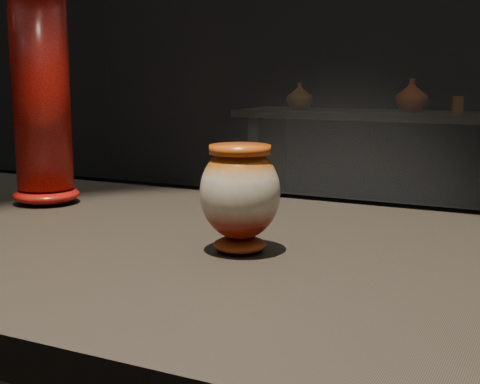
# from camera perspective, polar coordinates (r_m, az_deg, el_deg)

# --- Properties ---
(main_vase) EXTENTS (0.14, 0.14, 0.15)m
(main_vase) POSITION_cam_1_polar(r_m,az_deg,el_deg) (0.95, 0.00, -0.17)
(main_vase) COLOR maroon
(main_vase) RESTS_ON display_plinth
(tall_vase) EXTENTS (0.14, 0.14, 0.41)m
(tall_vase) POSITION_cam_1_polar(r_m,az_deg,el_deg) (1.35, -16.56, 7.37)
(tall_vase) COLOR red
(tall_vase) RESTS_ON display_plinth
(back_shelf) EXTENTS (2.00, 0.60, 0.90)m
(back_shelf) POSITION_cam_1_polar(r_m,az_deg,el_deg) (4.67, 11.96, 3.52)
(back_shelf) COLOR black
(back_shelf) RESTS_ON ground
(back_vase_left) EXTENTS (0.22, 0.22, 0.19)m
(back_vase_left) POSITION_cam_1_polar(r_m,az_deg,el_deg) (4.76, 5.12, 8.15)
(back_vase_left) COLOR #955B15
(back_vase_left) RESTS_ON back_shelf
(back_vase_mid) EXTENTS (0.26, 0.26, 0.22)m
(back_vase_mid) POSITION_cam_1_polar(r_m,az_deg,el_deg) (4.62, 14.44, 7.99)
(back_vase_mid) COLOR maroon
(back_vase_mid) RESTS_ON back_shelf
(back_vase_right) EXTENTS (0.07, 0.07, 0.11)m
(back_vase_right) POSITION_cam_1_polar(r_m,az_deg,el_deg) (4.56, 18.09, 7.09)
(back_vase_right) COLOR #955B15
(back_vase_right) RESTS_ON back_shelf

